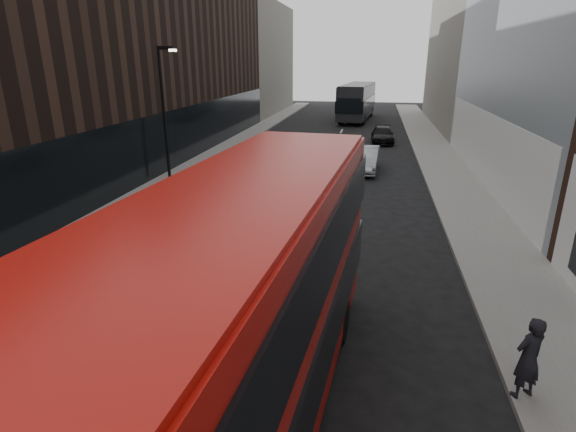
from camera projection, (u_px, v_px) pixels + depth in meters
The scene contains 12 objects.
sidewalk_right at pixel (441, 163), 29.36m from camera, with size 3.00×80.00×0.15m, color slate.
sidewalk_left at pixel (216, 154), 32.08m from camera, with size 2.00×80.00×0.15m, color slate.
building_victorian at pixel (469, 24), 43.14m from camera, with size 6.50×24.00×21.00m.
building_left_mid at pixel (190, 52), 35.05m from camera, with size 5.00×24.00×14.00m, color black.
building_left_far at pixel (259, 59), 55.61m from camera, with size 5.00×20.00×13.00m, color slate.
street_lamp at pixel (165, 104), 24.27m from camera, with size 1.06×0.22×7.00m.
red_bus at pixel (235, 321), 7.03m from camera, with size 3.60×11.85×4.72m.
grey_bus at pixel (357, 101), 50.12m from camera, with size 3.93×12.36×3.93m.
car_a at pixel (324, 173), 24.36m from camera, with size 1.52×3.78×1.29m, color black.
car_b at pixel (365, 159), 27.26m from camera, with size 1.57×4.51×1.49m, color #999CA1.
car_c at pixel (382, 135), 36.74m from camera, with size 1.77×4.34×1.26m, color black.
pedestrian at pixel (528, 358), 8.68m from camera, with size 0.64×0.42×1.76m, color black.
Camera 1 is at (2.98, -5.23, 6.49)m, focal length 28.00 mm.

